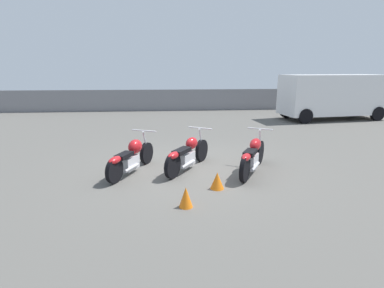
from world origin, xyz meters
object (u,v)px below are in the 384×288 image
(motorcycle_slot_1, at_px, (187,154))
(traffic_cone_far, at_px, (217,181))
(parked_van, at_px, (333,95))
(traffic_cone_near, at_px, (186,197))
(motorcycle_slot_0, at_px, (131,157))
(motorcycle_slot_2, at_px, (253,156))

(motorcycle_slot_1, bearing_deg, traffic_cone_far, -34.89)
(parked_van, distance_m, traffic_cone_near, 12.53)
(motorcycle_slot_0, bearing_deg, motorcycle_slot_2, 20.24)
(motorcycle_slot_2, relative_size, traffic_cone_near, 4.84)
(parked_van, height_order, traffic_cone_far, parked_van)
(motorcycle_slot_1, height_order, parked_van, parked_van)
(motorcycle_slot_0, height_order, traffic_cone_near, motorcycle_slot_0)
(motorcycle_slot_1, distance_m, traffic_cone_near, 2.18)
(parked_van, bearing_deg, motorcycle_slot_2, -46.08)
(motorcycle_slot_1, xyz_separation_m, traffic_cone_near, (-0.19, -2.16, -0.21))
(parked_van, relative_size, traffic_cone_near, 13.54)
(motorcycle_slot_2, distance_m, traffic_cone_near, 2.55)
(motorcycle_slot_0, relative_size, motorcycle_slot_1, 1.05)
(motorcycle_slot_0, distance_m, parked_van, 11.98)
(motorcycle_slot_1, bearing_deg, traffic_cone_near, -62.21)
(motorcycle_slot_2, relative_size, parked_van, 0.36)
(parked_van, distance_m, traffic_cone_far, 11.43)
(motorcycle_slot_0, relative_size, traffic_cone_near, 4.98)
(motorcycle_slot_2, xyz_separation_m, traffic_cone_far, (-1.06, -0.98, -0.25))
(parked_van, relative_size, traffic_cone_far, 14.55)
(motorcycle_slot_1, distance_m, motorcycle_slot_2, 1.65)
(motorcycle_slot_2, bearing_deg, traffic_cone_near, -104.98)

